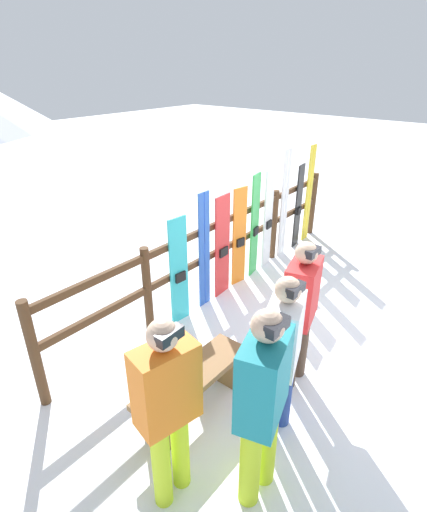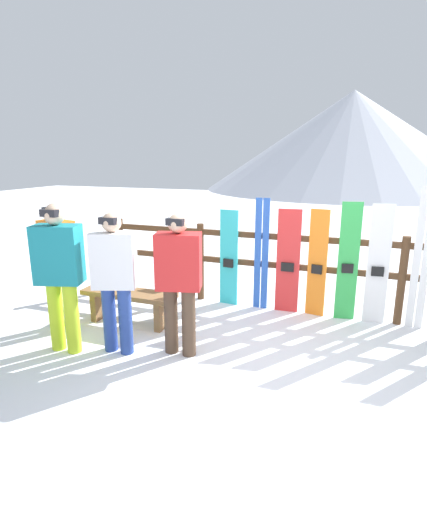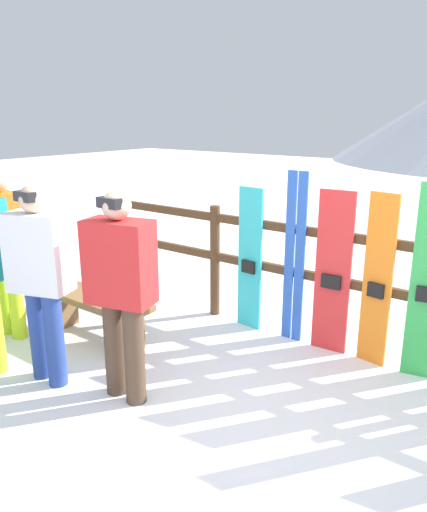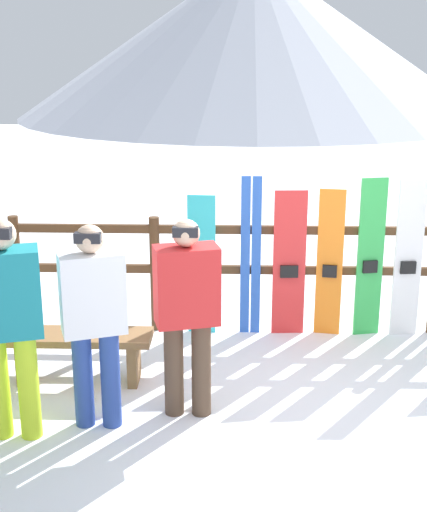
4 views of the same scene
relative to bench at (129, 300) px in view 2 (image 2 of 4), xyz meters
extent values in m
plane|color=white|center=(1.89, -0.45, -0.32)|extent=(40.00, 40.00, 0.00)
cone|color=silver|center=(1.89, 23.17, 2.68)|extent=(18.00, 18.00, 6.00)
cylinder|color=#4C331E|center=(-0.84, 1.17, 0.26)|extent=(0.10, 0.10, 1.15)
cylinder|color=#4C331E|center=(0.52, 1.17, 0.26)|extent=(0.10, 0.10, 1.15)
cylinder|color=#4C331E|center=(1.89, 1.17, 0.26)|extent=(0.10, 0.10, 1.15)
cylinder|color=#4C331E|center=(3.26, 1.17, 0.26)|extent=(0.10, 0.10, 1.15)
cube|color=#4C331E|center=(1.89, 1.17, 0.32)|extent=(5.48, 0.05, 0.08)
cube|color=#4C331E|center=(1.89, 1.17, 0.72)|extent=(5.48, 0.05, 0.08)
cube|color=brown|center=(0.00, 0.00, 0.08)|extent=(1.24, 0.36, 0.06)
cube|color=brown|center=(-0.46, 0.00, -0.13)|extent=(0.08, 0.29, 0.37)
cube|color=brown|center=(0.46, 0.00, -0.13)|extent=(0.08, 0.29, 0.37)
cylinder|color=#B7D826|center=(-0.79, -0.41, 0.06)|extent=(0.14, 0.14, 0.76)
cylinder|color=#B7D826|center=(-0.60, -0.41, 0.06)|extent=(0.14, 0.14, 0.76)
cube|color=orange|center=(-0.70, -0.41, 0.75)|extent=(0.47, 0.32, 0.61)
sphere|color=#D8B293|center=(-0.70, -0.41, 1.16)|extent=(0.21, 0.21, 0.21)
cube|color=black|center=(-0.70, -0.47, 1.18)|extent=(0.19, 0.07, 0.07)
cylinder|color=#B7D826|center=(-0.38, -0.89, 0.08)|extent=(0.15, 0.15, 0.79)
cylinder|color=#B7D826|center=(-0.17, -0.89, 0.08)|extent=(0.15, 0.15, 0.79)
cube|color=teal|center=(-0.27, -0.89, 0.79)|extent=(0.53, 0.39, 0.63)
sphere|color=#D8B293|center=(-0.27, -0.89, 1.21)|extent=(0.21, 0.21, 0.21)
cube|color=black|center=(-0.27, -0.95, 1.23)|extent=(0.19, 0.08, 0.08)
cylinder|color=navy|center=(0.19, -0.71, 0.06)|extent=(0.14, 0.14, 0.75)
cylinder|color=navy|center=(0.40, -0.71, 0.06)|extent=(0.14, 0.14, 0.75)
cube|color=white|center=(0.29, -0.71, 0.73)|extent=(0.51, 0.39, 0.60)
sphere|color=#D8B293|center=(0.29, -0.71, 1.13)|extent=(0.20, 0.20, 0.20)
cube|color=black|center=(0.29, -0.77, 1.16)|extent=(0.18, 0.07, 0.07)
cylinder|color=#4C3828|center=(0.85, -0.52, 0.06)|extent=(0.15, 0.15, 0.75)
cylinder|color=#4C3828|center=(1.06, -0.52, 0.06)|extent=(0.15, 0.15, 0.75)
cube|color=red|center=(0.95, -0.52, 0.73)|extent=(0.52, 0.37, 0.59)
sphere|color=#D8B293|center=(0.95, -0.52, 1.13)|extent=(0.20, 0.20, 0.20)
cube|color=black|center=(0.95, -0.58, 1.15)|extent=(0.18, 0.07, 0.07)
cube|color=#2DBFCC|center=(0.99, 1.11, 0.37)|extent=(0.27, 0.05, 1.38)
cube|color=black|center=(0.99, 1.08, 0.30)|extent=(0.15, 0.04, 0.12)
cube|color=blue|center=(1.41, 1.11, 0.47)|extent=(0.09, 0.02, 1.57)
cube|color=blue|center=(1.51, 1.11, 0.47)|extent=(0.09, 0.02, 1.57)
cube|color=red|center=(1.83, 1.11, 0.40)|extent=(0.31, 0.04, 1.44)
cube|color=black|center=(1.83, 1.08, 0.33)|extent=(0.17, 0.04, 0.12)
cube|color=orange|center=(2.22, 1.11, 0.41)|extent=(0.25, 0.06, 1.45)
cube|color=black|center=(2.22, 1.08, 0.33)|extent=(0.14, 0.05, 0.12)
cube|color=green|center=(2.60, 1.11, 0.46)|extent=(0.26, 0.07, 1.56)
cube|color=black|center=(2.60, 1.08, 0.38)|extent=(0.15, 0.06, 0.12)
cube|color=white|center=(2.97, 1.11, 0.46)|extent=(0.27, 0.06, 1.55)
cube|color=black|center=(2.97, 1.08, 0.38)|extent=(0.15, 0.05, 0.12)
cube|color=white|center=(3.39, 1.11, 0.57)|extent=(0.09, 0.02, 1.78)
cube|color=white|center=(3.50, 1.11, 0.57)|extent=(0.09, 0.02, 1.78)
camera|label=1|loc=(-2.02, -1.89, 2.65)|focal=28.00mm
camera|label=2|loc=(2.67, -4.17, 1.80)|focal=28.00mm
camera|label=3|loc=(3.45, -2.77, 1.72)|focal=35.00mm
camera|label=4|loc=(1.31, -5.47, 2.44)|focal=50.00mm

